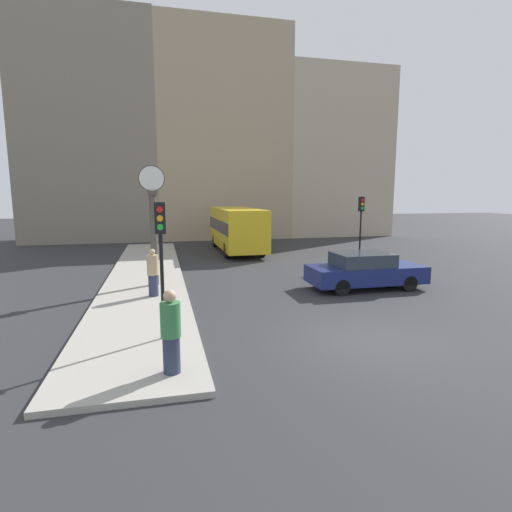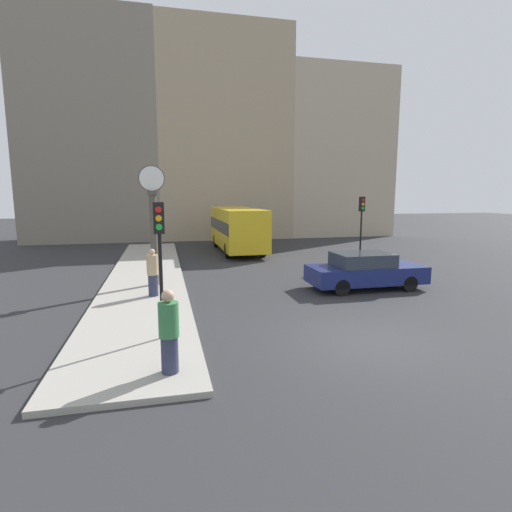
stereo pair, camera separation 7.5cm
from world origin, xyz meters
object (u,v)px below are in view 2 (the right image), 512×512
Objects in this scene: sedan_car at (365,271)px; bus_distant at (237,227)px; pedestrian_green_hoodie at (169,332)px; street_clock at (153,224)px; pedestrian_tan_coat at (153,273)px; traffic_light_near at (160,242)px; traffic_light_far at (361,216)px.

bus_distant is (-3.02, 11.41, 0.89)m from sedan_car.
pedestrian_green_hoodie is at bearing -140.96° from sedan_car.
pedestrian_tan_coat is (-0.05, -1.85, -1.61)m from street_clock.
pedestrian_tan_coat is (-5.12, -11.19, -0.64)m from bus_distant.
pedestrian_green_hoodie is (0.13, -2.06, -1.59)m from traffic_light_near.
street_clock reaches higher than traffic_light_near.
pedestrian_green_hoodie is (-7.70, -6.24, 0.27)m from sedan_car.
traffic_light_near is at bearing 93.68° from pedestrian_green_hoodie.
street_clock is at bearing -164.85° from traffic_light_far.
street_clock is at bearing 92.72° from pedestrian_green_hoodie.
sedan_car is at bearing 28.12° from traffic_light_near.
pedestrian_tan_coat is at bearing -114.60° from bus_distant.
street_clock is 2.72× the size of pedestrian_green_hoodie.
street_clock is 2.45m from pedestrian_tan_coat.
traffic_light_far is 2.09× the size of pedestrian_green_hoodie.
traffic_light_far is at bearing 24.04° from pedestrian_tan_coat.
traffic_light_near is at bearing -138.27° from traffic_light_far.
traffic_light_far is (2.36, 4.91, 1.86)m from sedan_car.
pedestrian_tan_coat is 6.48m from pedestrian_green_hoodie.
traffic_light_far reaches higher than pedestrian_tan_coat.
traffic_light_far reaches higher than pedestrian_green_hoodie.
pedestrian_tan_coat reaches higher than sedan_car.
traffic_light_near reaches higher than sedan_car.
sedan_car is at bearing -1.55° from pedestrian_tan_coat.
sedan_car is 8.15m from pedestrian_tan_coat.
sedan_car is 9.92m from pedestrian_green_hoodie.
bus_distant is 2.42× the size of traffic_light_near.
bus_distant is 2.28× the size of traffic_light_far.
pedestrian_tan_coat is at bearing 93.94° from pedestrian_green_hoodie.
pedestrian_green_hoodie is (-10.06, -11.15, -1.59)m from traffic_light_far.
traffic_light_far is at bearing 64.29° from sedan_car.
pedestrian_green_hoodie is at bearing -87.28° from street_clock.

